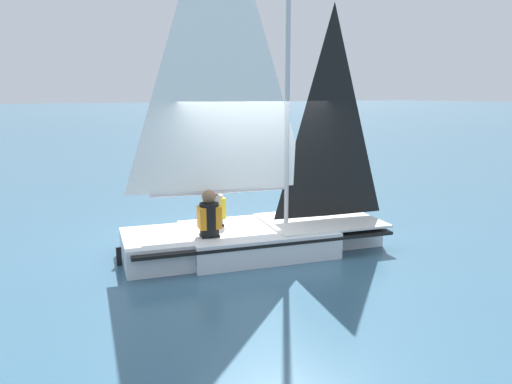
# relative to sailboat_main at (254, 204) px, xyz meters

# --- Properties ---
(ground_plane) EXTENTS (260.00, 260.00, 0.00)m
(ground_plane) POSITION_rel_sailboat_main_xyz_m (-0.01, -0.04, -0.82)
(ground_plane) COLOR #38607A
(sailboat_main) EXTENTS (2.35, 4.52, 5.96)m
(sailboat_main) POSITION_rel_sailboat_main_xyz_m (0.00, 0.00, 0.00)
(sailboat_main) COLOR silver
(sailboat_main) RESTS_ON ground_plane
(sailor_helm) EXTENTS (0.34, 0.38, 1.16)m
(sailor_helm) POSITION_rel_sailboat_main_xyz_m (0.41, 0.54, -0.19)
(sailor_helm) COLOR black
(sailor_helm) RESTS_ON ground_plane
(sailor_crew) EXTENTS (0.34, 0.38, 1.16)m
(sailor_crew) POSITION_rel_sailboat_main_xyz_m (-0.15, 0.86, -0.20)
(sailor_crew) COLOR black
(sailor_crew) RESTS_ON ground_plane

